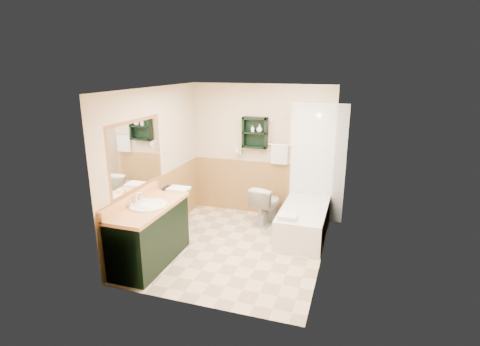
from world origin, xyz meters
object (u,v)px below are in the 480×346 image
wall_shelf (255,133)px  toilet (267,204)px  hair_dryer (239,150)px  vanity (150,234)px  bathtub (304,221)px  soap_bottle_b (260,129)px  vanity_book (163,182)px  soap_bottle_a (253,130)px

wall_shelf → toilet: (0.32, -0.34, -1.21)m
wall_shelf → hair_dryer: 0.46m
vanity → bathtub: 2.49m
toilet → soap_bottle_b: size_ratio=5.19×
vanity_book → hair_dryer: bearing=57.4°
hair_dryer → vanity: (-0.59, -2.21, -0.77)m
bathtub → soap_bottle_b: soap_bottle_b is taller
bathtub → soap_bottle_b: 1.77m
vanity_book → soap_bottle_b: bearing=46.2°
hair_dryer → toilet: hair_dryer is taller
vanity → vanity_book: bearing=102.8°
soap_bottle_b → hair_dryer: bearing=175.6°
bathtub → soap_bottle_a: 1.83m
vanity → bathtub: bearing=39.3°
soap_bottle_a → vanity: bearing=-111.4°
wall_shelf → toilet: size_ratio=0.78×
bathtub → toilet: 0.76m
hair_dryer → soap_bottle_b: size_ratio=1.77×
wall_shelf → hair_dryer: bearing=175.2°
toilet → soap_bottle_b: (-0.24, 0.33, 1.27)m
hair_dryer → toilet: 1.12m
vanity_book → soap_bottle_a: bearing=49.5°
vanity → soap_bottle_a: bearing=68.6°
wall_shelf → soap_bottle_b: bearing=-3.3°
vanity_book → toilet: bearing=33.5°
hair_dryer → vanity: hair_dryer is taller
bathtub → soap_bottle_a: bearing=150.4°
bathtub → vanity_book: vanity_book is taller
hair_dryer → soap_bottle_a: (0.26, -0.03, 0.39)m
hair_dryer → soap_bottle_a: size_ratio=2.10×
vanity → soap_bottle_a: 2.61m
hair_dryer → vanity: size_ratio=0.18×
wall_shelf → toilet: bearing=-46.2°
toilet → soap_bottle_a: bearing=-30.0°
vanity → bathtub: (1.92, 1.57, -0.19)m
toilet → soap_bottle_a: (-0.37, 0.33, 1.25)m
vanity → toilet: 2.21m
vanity → hair_dryer: bearing=74.9°
vanity → bathtub: size_ratio=0.90×
soap_bottle_b → soap_bottle_a: bearing=180.0°
vanity → toilet: size_ratio=1.92×
toilet → vanity_book: 1.89m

